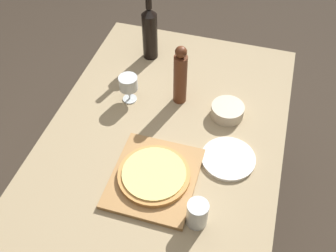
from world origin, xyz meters
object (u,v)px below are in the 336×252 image
(pepper_mill, at_px, (180,76))
(wine_glass, at_px, (128,84))
(small_bowl, at_px, (227,111))
(pizza, at_px, (154,174))
(wine_bottle, at_px, (150,32))

(pepper_mill, xyz_separation_m, wine_glass, (-0.21, -0.06, -0.05))
(wine_glass, xyz_separation_m, small_bowl, (0.43, 0.02, -0.06))
(pizza, xyz_separation_m, pepper_mill, (-0.02, 0.43, 0.11))
(wine_bottle, bearing_deg, pizza, -71.09)
(pizza, distance_m, pepper_mill, 0.44)
(wine_bottle, relative_size, wine_glass, 2.66)
(pizza, xyz_separation_m, wine_glass, (-0.23, 0.37, 0.06))
(wine_bottle, bearing_deg, wine_glass, -88.99)
(pizza, height_order, wine_glass, wine_glass)
(wine_glass, bearing_deg, pepper_mill, 15.57)
(wine_bottle, relative_size, small_bowl, 2.43)
(small_bowl, bearing_deg, pizza, -116.53)
(pepper_mill, relative_size, wine_glass, 2.26)
(pizza, distance_m, wine_glass, 0.44)
(wine_bottle, distance_m, wine_glass, 0.32)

